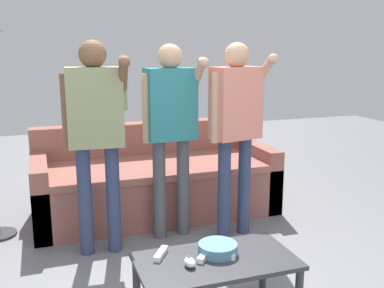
{
  "coord_description": "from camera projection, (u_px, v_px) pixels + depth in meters",
  "views": [
    {
      "loc": [
        -0.8,
        -2.28,
        1.52
      ],
      "look_at": [
        0.11,
        0.36,
        0.91
      ],
      "focal_mm": 41.61,
      "sensor_mm": 36.0,
      "label": 1
    }
  ],
  "objects": [
    {
      "name": "game_remote_wand_far",
      "position": [
        233.0,
        252.0,
        2.47
      ],
      "size": [
        0.11,
        0.16,
        0.03
      ],
      "color": "white",
      "rests_on": "coffee_table"
    },
    {
      "name": "player_left",
      "position": [
        96.0,
        123.0,
        3.17
      ],
      "size": [
        0.46,
        0.39,
        1.57
      ],
      "color": "#2D3856",
      "rests_on": "ground"
    },
    {
      "name": "player_right",
      "position": [
        236.0,
        118.0,
        3.47
      ],
      "size": [
        0.49,
        0.33,
        1.56
      ],
      "color": "#2D3856",
      "rests_on": "ground"
    },
    {
      "name": "game_remote_wand_spare",
      "position": [
        161.0,
        254.0,
        2.45
      ],
      "size": [
        0.12,
        0.15,
        0.03
      ],
      "color": "white",
      "rests_on": "coffee_table"
    },
    {
      "name": "game_remote_nunchuk",
      "position": [
        190.0,
        262.0,
        2.33
      ],
      "size": [
        0.06,
        0.09,
        0.05
      ],
      "color": "white",
      "rests_on": "coffee_table"
    },
    {
      "name": "game_remote_wand_near",
      "position": [
        205.0,
        255.0,
        2.43
      ],
      "size": [
        0.13,
        0.15,
        0.03
      ],
      "color": "white",
      "rests_on": "coffee_table"
    },
    {
      "name": "coffee_table",
      "position": [
        216.0,
        268.0,
        2.43
      ],
      "size": [
        0.87,
        0.47,
        0.39
      ],
      "color": "#2D2D33",
      "rests_on": "ground"
    },
    {
      "name": "couch",
      "position": [
        154.0,
        181.0,
        4.18
      ],
      "size": [
        2.17,
        0.96,
        0.79
      ],
      "color": "brown",
      "rests_on": "ground"
    },
    {
      "name": "player_center",
      "position": [
        171.0,
        119.0,
        3.47
      ],
      "size": [
        0.47,
        0.35,
        1.55
      ],
      "color": "#47474C",
      "rests_on": "ground"
    },
    {
      "name": "snack_bowl",
      "position": [
        218.0,
        249.0,
        2.47
      ],
      "size": [
        0.22,
        0.22,
        0.06
      ],
      "primitive_type": "cylinder",
      "color": "teal",
      "rests_on": "coffee_table"
    }
  ]
}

